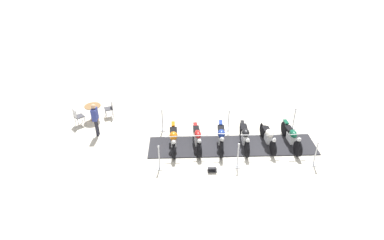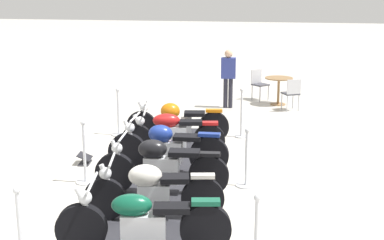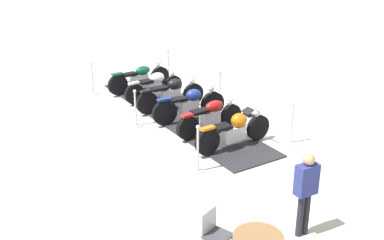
{
  "view_description": "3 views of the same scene",
  "coord_description": "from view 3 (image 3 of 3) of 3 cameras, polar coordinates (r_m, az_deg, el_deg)",
  "views": [
    {
      "loc": [
        0.83,
        11.78,
        8.3
      ],
      "look_at": [
        1.85,
        -0.82,
        0.77
      ],
      "focal_mm": 30.16,
      "sensor_mm": 36.0,
      "label": 1
    },
    {
      "loc": [
        -8.92,
        -2.04,
        3.44
      ],
      "look_at": [
        2.06,
        -0.11,
        0.65
      ],
      "focal_mm": 52.11,
      "sensor_mm": 36.0,
      "label": 2
    },
    {
      "loc": [
        12.05,
        -5.39,
        5.26
      ],
      "look_at": [
        1.95,
        -0.54,
        0.68
      ],
      "focal_mm": 45.92,
      "sensor_mm": 36.0,
      "label": 3
    }
  ],
  "objects": [
    {
      "name": "motorcycle_black",
      "position": [
        14.46,
        -2.39,
        3.07
      ],
      "size": [
        0.62,
        2.21,
        0.98
      ],
      "rotation": [
        0.0,
        0.0,
        -4.63
      ],
      "color": "black",
      "rests_on": "display_platform"
    },
    {
      "name": "info_placard",
      "position": [
        14.29,
        6.49,
        0.8
      ],
      "size": [
        0.39,
        0.29,
        0.2
      ],
      "rotation": [
        0.0,
        0.0,
        0.11
      ],
      "color": "#333338",
      "rests_on": "ground_plane"
    },
    {
      "name": "motorcycle_forest",
      "position": [
        16.22,
        -6.06,
        4.93
      ],
      "size": [
        0.74,
        2.24,
        0.97
      ],
      "rotation": [
        0.0,
        0.0,
        -4.53
      ],
      "color": "black",
      "rests_on": "display_platform"
    },
    {
      "name": "cafe_chair_near_table",
      "position": [
        8.25,
        2.6,
        -12.83
      ],
      "size": [
        0.54,
        0.54,
        0.88
      ],
      "rotation": [
        0.0,
        0.0,
        0.47
      ],
      "color": "#B7B7BC",
      "rests_on": "ground_plane"
    },
    {
      "name": "stanchion_right_mid",
      "position": [
        14.81,
        3.23,
        2.86
      ],
      "size": [
        0.34,
        0.34,
        1.13
      ],
      "color": "silver",
      "rests_on": "ground_plane"
    },
    {
      "name": "stanchion_left_mid",
      "position": [
        13.49,
        -6.55,
        0.57
      ],
      "size": [
        0.35,
        0.35,
        1.05
      ],
      "color": "silver",
      "rests_on": "ground_plane"
    },
    {
      "name": "stanchion_left_rear",
      "position": [
        16.2,
        -11.44,
        4.1
      ],
      "size": [
        0.34,
        0.34,
        1.09
      ],
      "color": "silver",
      "rests_on": "ground_plane"
    },
    {
      "name": "stanchion_left_front",
      "position": [
        10.94,
        0.67,
        -4.05
      ],
      "size": [
        0.28,
        0.28,
        1.13
      ],
      "color": "silver",
      "rests_on": "ground_plane"
    },
    {
      "name": "display_platform",
      "position": [
        14.21,
        -1.42,
        0.59
      ],
      "size": [
        7.49,
        2.41,
        0.04
      ],
      "primitive_type": "cube",
      "rotation": [
        0.0,
        0.0,
        -3.03
      ],
      "color": "#28282D",
      "rests_on": "ground_plane"
    },
    {
      "name": "motorcycle_maroon",
      "position": [
        12.84,
        2.2,
        0.38
      ],
      "size": [
        0.73,
        2.06,
        0.93
      ],
      "rotation": [
        0.0,
        0.0,
        -4.52
      ],
      "color": "black",
      "rests_on": "display_platform"
    },
    {
      "name": "motorcycle_cream",
      "position": [
        15.33,
        -4.29,
        4.11
      ],
      "size": [
        0.67,
        2.05,
        0.93
      ],
      "rotation": [
        0.0,
        0.0,
        -4.52
      ],
      "color": "black",
      "rests_on": "display_platform"
    },
    {
      "name": "ground_plane",
      "position": [
        14.21,
        -1.42,
        0.52
      ],
      "size": [
        80.0,
        80.0,
        0.0
      ],
      "primitive_type": "plane",
      "color": "beige"
    },
    {
      "name": "bystander_person",
      "position": [
        8.8,
        13.09,
        -7.59
      ],
      "size": [
        0.25,
        0.42,
        1.62
      ],
      "rotation": [
        0.0,
        0.0,
        3.22
      ],
      "color": "#23232D",
      "rests_on": "ground_plane"
    },
    {
      "name": "motorcycle_copper",
      "position": [
        12.07,
        5.0,
        -1.14
      ],
      "size": [
        0.7,
        2.24,
        0.97
      ],
      "rotation": [
        0.0,
        0.0,
        -4.57
      ],
      "color": "black",
      "rests_on": "display_platform"
    },
    {
      "name": "motorcycle_navy",
      "position": [
        13.63,
        -0.23,
        1.86
      ],
      "size": [
        0.73,
        2.22,
        1.04
      ],
      "rotation": [
        0.0,
        0.0,
        -4.67
      ],
      "color": "black",
      "rests_on": "display_platform"
    },
    {
      "name": "stanchion_right_front",
      "position": [
        12.57,
        11.47,
        -1.24
      ],
      "size": [
        0.34,
        0.34,
        1.11
      ],
      "color": "silver",
      "rests_on": "ground_plane"
    },
    {
      "name": "stanchion_right_rear",
      "position": [
        17.32,
        -2.78,
        5.82
      ],
      "size": [
        0.32,
        0.32,
        1.11
      ],
      "color": "silver",
      "rests_on": "ground_plane"
    }
  ]
}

